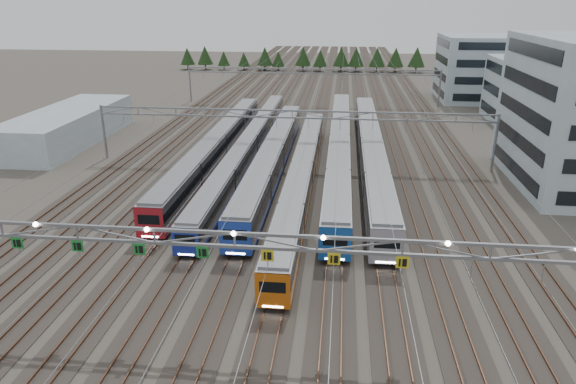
# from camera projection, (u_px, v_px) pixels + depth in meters

# --- Properties ---
(ground) EXTENTS (400.00, 400.00, 0.00)m
(ground) POSITION_uv_depth(u_px,v_px,m) (238.00, 330.00, 37.29)
(ground) COLOR #47423A
(ground) RESTS_ON ground
(track_bed) EXTENTS (54.00, 260.00, 5.42)m
(track_bed) POSITION_uv_depth(u_px,v_px,m) (315.00, 87.00, 129.69)
(track_bed) COLOR #2D2823
(track_bed) RESTS_ON ground
(train_a) EXTENTS (2.93, 56.07, 3.82)m
(train_a) POSITION_uv_depth(u_px,v_px,m) (217.00, 146.00, 75.54)
(train_a) COLOR black
(train_a) RESTS_ON ground
(train_b) EXTENTS (2.54, 66.13, 3.31)m
(train_b) POSITION_uv_depth(u_px,v_px,m) (249.00, 145.00, 76.97)
(train_b) COLOR black
(train_b) RESTS_ON ground
(train_c) EXTENTS (3.02, 51.79, 3.94)m
(train_c) POSITION_uv_depth(u_px,v_px,m) (273.00, 157.00, 70.22)
(train_c) COLOR black
(train_c) RESTS_ON ground
(train_d) EXTENTS (2.73, 55.58, 3.55)m
(train_d) POSITION_uv_depth(u_px,v_px,m) (302.00, 174.00, 64.11)
(train_d) COLOR black
(train_d) RESTS_ON ground
(train_e) EXTENTS (2.96, 65.39, 3.85)m
(train_e) POSITION_uv_depth(u_px,v_px,m) (339.00, 146.00, 75.58)
(train_e) COLOR black
(train_e) RESTS_ON ground
(train_f) EXTENTS (3.06, 61.62, 3.99)m
(train_f) POSITION_uv_depth(u_px,v_px,m) (371.00, 150.00, 73.20)
(train_f) COLOR black
(train_f) RESTS_ON ground
(gantry_near) EXTENTS (56.36, 0.61, 8.08)m
(gantry_near) POSITION_uv_depth(u_px,v_px,m) (234.00, 243.00, 34.66)
(gantry_near) COLOR gray
(gantry_near) RESTS_ON ground
(gantry_mid) EXTENTS (56.36, 0.36, 8.00)m
(gantry_mid) POSITION_uv_depth(u_px,v_px,m) (292.00, 121.00, 72.19)
(gantry_mid) COLOR gray
(gantry_mid) RESTS_ON ground
(gantry_far) EXTENTS (56.36, 0.36, 8.00)m
(gantry_far) POSITION_uv_depth(u_px,v_px,m) (312.00, 75.00, 114.01)
(gantry_far) COLOR gray
(gantry_far) RESTS_ON ground
(depot_bldg_mid) EXTENTS (14.00, 16.00, 12.04)m
(depot_bldg_mid) POSITION_uv_depth(u_px,v_px,m) (531.00, 91.00, 96.91)
(depot_bldg_mid) COLOR #9BAFB9
(depot_bldg_mid) RESTS_ON ground
(depot_bldg_north) EXTENTS (22.00, 18.00, 14.55)m
(depot_bldg_north) POSITION_uv_depth(u_px,v_px,m) (489.00, 68.00, 118.66)
(depot_bldg_north) COLOR #9BAFB9
(depot_bldg_north) RESTS_ON ground
(west_shed) EXTENTS (10.00, 30.00, 5.28)m
(west_shed) POSITION_uv_depth(u_px,v_px,m) (68.00, 126.00, 84.97)
(west_shed) COLOR #9BAFB9
(west_shed) RESTS_ON ground
(treeline) EXTENTS (93.80, 5.60, 7.02)m
(treeline) POSITION_uv_depth(u_px,v_px,m) (320.00, 58.00, 165.91)
(treeline) COLOR #332114
(treeline) RESTS_ON ground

